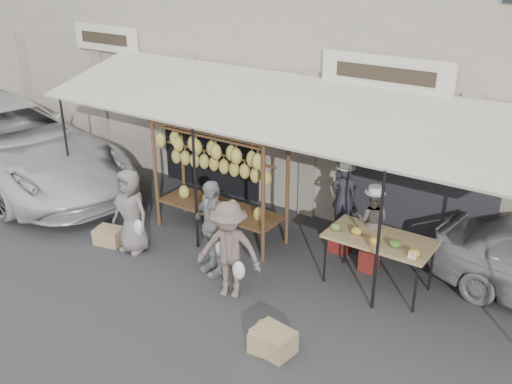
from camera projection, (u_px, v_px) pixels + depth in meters
ground_plane at (201, 291)px, 9.30m from camera, size 90.00×90.00×0.00m
shophouse at (378, 19)px, 12.75m from camera, size 24.00×6.15×7.30m
awning at (278, 107)px, 9.99m from camera, size 10.00×2.35×2.92m
banana_rack at (217, 159)px, 10.46m from camera, size 2.60×0.90×2.24m
produce_table at (379, 240)px, 9.09m from camera, size 1.70×0.90×1.04m
vendor_left at (344, 196)px, 10.11m from camera, size 0.49×0.39×1.17m
vendor_right at (373, 221)px, 9.54m from camera, size 0.60×0.50×1.10m
customer_left at (131, 211)px, 10.24m from camera, size 0.78×0.51×1.59m
customer_mid at (212, 228)px, 9.52m from camera, size 1.08×0.72×1.70m
customer_right at (229, 250)px, 8.91m from camera, size 1.19×0.90×1.63m
stool_left at (341, 238)px, 10.45m from camera, size 0.37×0.37×0.50m
stool_right at (369, 260)px, 9.84m from camera, size 0.35×0.35×0.40m
crate_near_a at (273, 341)px, 7.89m from camera, size 0.61×0.49×0.33m
crate_near_b at (270, 341)px, 7.89m from camera, size 0.57×0.45×0.31m
crate_far at (109, 236)px, 10.73m from camera, size 0.59×0.50×0.31m
van at (6, 121)px, 13.77m from camera, size 6.49×4.02×2.52m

